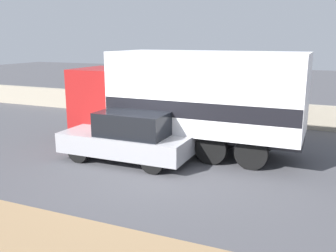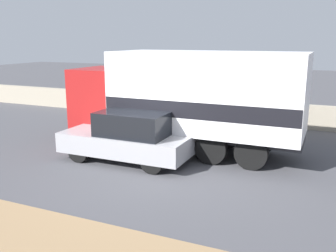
% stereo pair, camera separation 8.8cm
% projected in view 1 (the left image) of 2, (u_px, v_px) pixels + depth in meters
% --- Properties ---
extents(ground_plane, '(80.00, 80.00, 0.00)m').
position_uv_depth(ground_plane, '(144.00, 166.00, 11.30)').
color(ground_plane, '#47474C').
extents(stone_wall_backdrop, '(60.00, 0.35, 1.03)m').
position_uv_depth(stone_wall_backdrop, '(212.00, 110.00, 17.47)').
color(stone_wall_backdrop, '#A39984').
rests_on(stone_wall_backdrop, ground_plane).
extents(box_truck, '(7.84, 2.59, 3.35)m').
position_uv_depth(box_truck, '(190.00, 97.00, 12.32)').
color(box_truck, maroon).
rests_on(box_truck, ground_plane).
extents(car_hatchback, '(4.08, 1.90, 1.60)m').
position_uv_depth(car_hatchback, '(131.00, 136.00, 11.66)').
color(car_hatchback, '#9E9EA3').
rests_on(car_hatchback, ground_plane).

